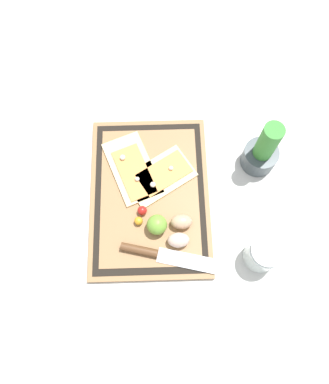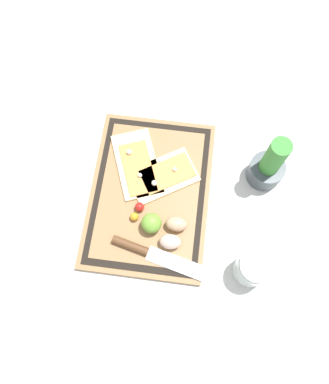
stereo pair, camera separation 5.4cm
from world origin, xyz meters
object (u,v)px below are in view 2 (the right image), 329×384
Objects in this scene: egg_pink at (170,242)px; cherry_tomato_red at (140,207)px; pizza_slice_far at (164,175)px; sauce_jar at (252,269)px; lime at (151,223)px; pizza_slice_near at (137,165)px; knife at (143,251)px; herb_pot at (269,166)px; cherry_tomato_yellow at (134,217)px; egg_brown at (176,224)px.

egg_pink is 0.13m from cherry_tomato_red.
sauce_jar is at bearing 47.92° from pizza_slice_far.
egg_pink is at bearing 53.50° from lime.
pizza_slice_near is 4.28× the size of lime.
pizza_slice_near reaches higher than knife.
herb_pot reaches higher than cherry_tomato_red.
cherry_tomato_red is (-0.12, -0.03, 0.00)m from knife.
pizza_slice_near is at bearing -127.10° from sauce_jar.
herb_pot reaches higher than lime.
knife is 11.21× the size of cherry_tomato_yellow.
herb_pot is (-0.15, 0.34, 0.04)m from cherry_tomato_red.
cherry_tomato_yellow is at bearing -19.15° from cherry_tomato_red.
lime is at bearing 41.51° from cherry_tomato_red.
sauce_jar is at bearing 87.39° from knife.
egg_brown reaches higher than pizza_slice_near.
cherry_tomato_red reaches higher than cherry_tomato_yellow.
pizza_slice_far is 2.27× the size of sauce_jar.
pizza_slice_far is 8.45× the size of cherry_tomato_red.
pizza_slice_far is 9.39× the size of cherry_tomato_yellow.
egg_pink is 0.60× the size of sauce_jar.
pizza_slice_far is at bearing 154.37° from cherry_tomato_yellow.
pizza_slice_near is 0.43m from sauce_jar.
cherry_tomato_yellow is at bearing -25.63° from pizza_slice_far.
pizza_slice_near is 0.19m from lime.
cherry_tomato_red is (0.13, 0.03, 0.01)m from pizza_slice_near.
cherry_tomato_yellow is at bearing -156.81° from knife.
herb_pot is at bearing 113.88° from cherry_tomato_red.
knife is 0.11m from egg_brown.
lime is (0.17, 0.07, 0.02)m from pizza_slice_near.
cherry_tomato_yellow is (-0.09, -0.04, 0.00)m from knife.
pizza_slice_near is at bearing -86.54° from herb_pot.
pizza_slice_far is 1.13× the size of herb_pot.
lime reaches higher than cherry_tomato_yellow.
egg_pink is (0.19, 0.04, 0.02)m from pizza_slice_far.
herb_pot is (-0.02, 0.37, 0.04)m from pizza_slice_near.
lime reaches higher than cherry_tomato_red.
herb_pot reaches higher than egg_pink.
pizza_slice_near is at bearing -141.05° from egg_brown.
lime is 0.06m from cherry_tomato_red.
pizza_slice_near is 0.37m from herb_pot.
sauce_jar reaches higher than cherry_tomato_yellow.
pizza_slice_near is at bearing -150.15° from egg_pink.
pizza_slice_far is 3.76× the size of egg_brown.
herb_pot is at bearing 123.10° from lime.
herb_pot is at bearing 99.06° from pizza_slice_far.
egg_pink reaches higher than cherry_tomato_yellow.
pizza_slice_far and cherry_tomato_yellow have the same top height.
pizza_slice_near is 0.21m from egg_brown.
pizza_slice_near is 1.07× the size of pizza_slice_far.
egg_pink is at bearing -45.80° from herb_pot.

